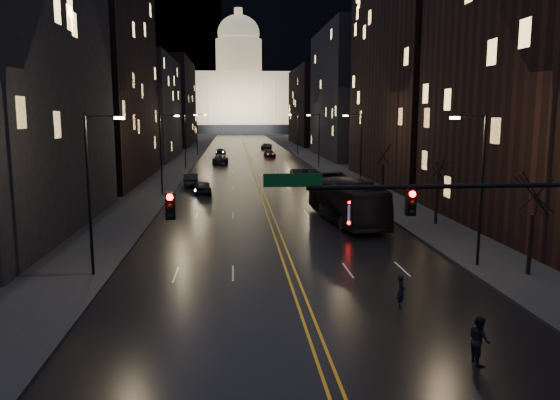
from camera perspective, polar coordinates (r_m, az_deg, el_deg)
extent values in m
plane|color=black|center=(22.05, 3.97, -14.91)|extent=(900.00, 900.00, 0.00)
cube|color=black|center=(150.20, -3.68, 5.58)|extent=(20.00, 320.00, 0.02)
cube|color=black|center=(150.55, -9.04, 5.52)|extent=(8.00, 320.00, 0.16)
cube|color=black|center=(151.14, 1.66, 5.64)|extent=(8.00, 320.00, 0.16)
cube|color=orange|center=(150.20, -3.68, 5.59)|extent=(0.62, 320.00, 0.01)
cube|color=black|center=(76.19, -18.85, 12.35)|extent=(12.00, 30.00, 28.00)
cube|color=black|center=(113.32, -14.12, 9.28)|extent=(12.00, 34.00, 20.00)
cube|color=black|center=(160.92, -11.41, 9.92)|extent=(12.00, 40.00, 24.00)
cube|color=black|center=(46.76, 26.89, 11.82)|extent=(12.00, 26.00, 24.00)
cube|color=black|center=(74.65, 14.68, 16.47)|extent=(12.00, 30.00, 38.00)
cube|color=black|center=(114.56, 7.44, 10.97)|extent=(12.00, 34.00, 26.00)
cube|color=black|center=(161.74, 3.77, 9.72)|extent=(12.00, 40.00, 22.00)
cube|color=black|center=(406.12, 1.33, 16.94)|extent=(520.00, 60.00, 130.00)
cube|color=black|center=(270.01, -4.24, 7.51)|extent=(90.00, 50.00, 4.00)
cube|color=#EFCE8A|center=(270.02, -4.28, 10.48)|extent=(80.00, 36.00, 24.00)
cylinder|color=beige|center=(271.28, -4.33, 14.71)|extent=(22.00, 22.00, 16.00)
ellipsoid|color=beige|center=(272.59, -4.35, 17.01)|extent=(20.00, 20.00, 17.00)
cylinder|color=#EFCE8A|center=(273.91, -4.38, 18.77)|extent=(4.00, 4.00, 6.00)
cylinder|color=black|center=(21.89, 18.54, 1.37)|extent=(12.00, 0.18, 0.18)
cube|color=black|center=(20.31, -11.37, -0.60)|extent=(0.35, 0.30, 1.00)
cube|color=black|center=(21.26, 13.50, -0.25)|extent=(0.35, 0.30, 1.00)
sphere|color=#FF0705|center=(20.08, -11.46, 0.30)|extent=(0.24, 0.24, 0.24)
sphere|color=#FF0705|center=(21.04, 13.69, 0.61)|extent=(0.24, 0.24, 0.24)
cube|color=#053F14|center=(20.17, 1.36, 2.09)|extent=(2.20, 0.06, 0.50)
cylinder|color=black|center=(33.39, 20.30, 0.82)|extent=(0.16, 0.16, 9.00)
cylinder|color=black|center=(32.72, 19.27, 8.28)|extent=(1.80, 0.10, 0.10)
cube|color=#F5D093|center=(32.37, 17.80, 8.18)|extent=(0.50, 0.25, 0.15)
cylinder|color=black|center=(31.23, -19.33, 0.34)|extent=(0.16, 0.16, 9.00)
cylinder|color=black|center=(30.69, -18.11, 8.33)|extent=(1.80, 0.10, 0.10)
cube|color=#F5D093|center=(30.51, -16.43, 8.21)|extent=(0.50, 0.25, 0.15)
cylinder|color=black|center=(61.72, 8.44, 4.79)|extent=(0.16, 0.16, 9.00)
cylinder|color=black|center=(61.36, 7.71, 8.80)|extent=(1.80, 0.10, 0.10)
cube|color=#F5D093|center=(61.17, 6.88, 8.73)|extent=(0.50, 0.25, 0.15)
cylinder|color=black|center=(60.57, -12.32, 4.61)|extent=(0.16, 0.16, 9.00)
cylinder|color=black|center=(60.30, -11.61, 8.70)|extent=(1.80, 0.10, 0.10)
cube|color=#F5D093|center=(60.21, -10.74, 8.63)|extent=(0.50, 0.25, 0.15)
cylinder|color=black|center=(91.12, 4.10, 6.20)|extent=(0.16, 0.16, 9.00)
cylinder|color=black|center=(90.88, 3.57, 8.91)|extent=(1.80, 0.10, 0.10)
cube|color=#F5D093|center=(90.75, 3.00, 8.85)|extent=(0.50, 0.25, 0.15)
cylinder|color=black|center=(90.35, -9.90, 6.06)|extent=(0.16, 0.16, 9.00)
cylinder|color=black|center=(90.17, -9.39, 8.80)|extent=(1.80, 0.10, 0.10)
cube|color=#F5D093|center=(90.11, -8.81, 8.75)|extent=(0.50, 0.25, 0.15)
cylinder|color=black|center=(120.82, 1.88, 6.90)|extent=(0.16, 0.16, 9.00)
cylinder|color=black|center=(120.64, 1.46, 8.94)|extent=(1.80, 0.10, 0.10)
cube|color=#F5D093|center=(120.54, 1.03, 8.89)|extent=(0.50, 0.25, 0.15)
cylinder|color=black|center=(120.24, -8.67, 6.79)|extent=(0.16, 0.16, 9.00)
cylinder|color=black|center=(120.10, -8.28, 8.85)|extent=(1.80, 0.10, 0.10)
cube|color=#F5D093|center=(120.06, -7.85, 8.81)|extent=(0.50, 0.25, 0.15)
cylinder|color=black|center=(33.05, 24.66, -4.38)|extent=(0.24, 0.24, 3.50)
cylinder|color=black|center=(45.49, 16.02, -0.43)|extent=(0.24, 0.24, 3.50)
cylinder|color=black|center=(60.55, 10.66, 2.04)|extent=(0.24, 0.24, 3.50)
imported|color=black|center=(45.74, 6.89, 0.03)|extent=(4.46, 13.49, 3.69)
imported|color=black|center=(61.78, -8.15, 1.36)|extent=(2.54, 4.99, 1.63)
imported|color=black|center=(68.66, -9.30, 2.10)|extent=(2.07, 5.03, 1.62)
imported|color=black|center=(98.85, -6.24, 4.24)|extent=(2.80, 5.92, 1.63)
imported|color=black|center=(121.27, -6.22, 5.06)|extent=(2.43, 4.96, 1.39)
imported|color=black|center=(72.89, 1.95, 2.61)|extent=(1.92, 4.99, 1.62)
imported|color=black|center=(75.34, 3.29, 2.78)|extent=(2.46, 4.81, 1.57)
imported|color=black|center=(113.78, -1.09, 4.86)|extent=(2.46, 5.09, 1.43)
imported|color=black|center=(139.47, -1.43, 5.65)|extent=(3.19, 5.79, 1.54)
imported|color=black|center=(26.22, 12.53, -9.30)|extent=(0.54, 0.67, 1.58)
imported|color=black|center=(21.48, 20.10, -13.54)|extent=(0.50, 0.88, 1.78)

